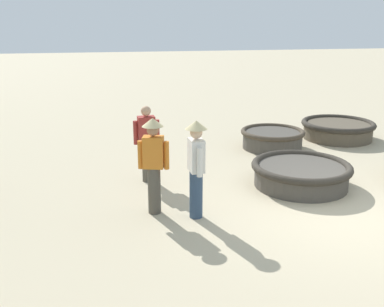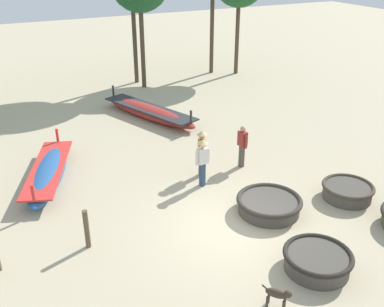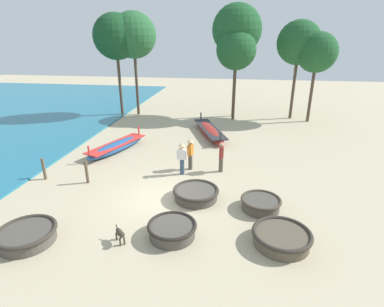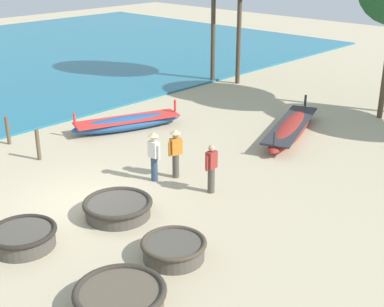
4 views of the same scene
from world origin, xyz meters
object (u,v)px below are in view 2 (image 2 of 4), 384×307
Objects in this scene: coracle_far_right at (269,204)px; fisherman_standing_right at (202,150)px; coracle_tilted at (317,260)px; coracle_weathered at (348,191)px; dog at (279,294)px; long_boat_red_hull at (49,172)px; long_boat_green_hull at (149,112)px; mooring_post_inland at (87,229)px; fisherman_crouching at (203,159)px; fisherman_standing_left at (242,145)px.

fisherman_standing_right reaches higher than coracle_far_right.
coracle_tilted is 2.75m from coracle_far_right.
dog is at bearing -149.05° from coracle_weathered.
long_boat_red_hull is 5.29m from fisherman_standing_right.
long_boat_green_hull is 6.11m from fisherman_standing_right.
dog is 0.49× the size of mooring_post_inland.
fisherman_crouching reaches higher than long_boat_red_hull.
fisherman_crouching reaches higher than coracle_far_right.
coracle_tilted reaches higher than coracle_far_right.
coracle_weathered is 0.34× the size of long_boat_red_hull.
coracle_far_right is at bearing -66.42° from fisherman_crouching.
long_boat_red_hull is 0.83× the size of long_boat_green_hull.
fisherman_crouching is at bearing -162.36° from fisherman_standing_left.
fisherman_standing_left is 2.85× the size of dog.
fisherman_crouching is at bearing -30.47° from long_boat_red_hull.
fisherman_crouching is (4.53, -2.67, 0.66)m from long_boat_red_hull.
mooring_post_inland is (-5.06, -8.34, 0.27)m from long_boat_green_hull.
fisherman_standing_left is at bearing 64.52° from dog.
coracle_tilted is 5.77m from fisherman_standing_right.
coracle_far_right is (-2.70, 0.44, -0.00)m from coracle_weathered.
dog is (-1.08, -5.69, -0.59)m from fisherman_crouching.
long_boat_red_hull is 4.30m from mooring_post_inland.
dog is at bearing -51.68° from mooring_post_inland.
long_boat_red_hull is at bearing 123.39° from coracle_tilted.
coracle_weathered is 0.98× the size of fisherman_standing_right.
coracle_tilted is 3.89m from coracle_weathered.
coracle_weathered is at bearing 30.95° from dog.
long_boat_green_hull is at bearing 85.84° from fisherman_standing_right.
coracle_far_right is 9.08m from long_boat_green_hull.
fisherman_standing_left reaches higher than mooring_post_inland.
coracle_far_right is at bearing 170.65° from coracle_weathered.
fisherman_standing_left is 2.02m from fisherman_crouching.
coracle_tilted is 1.54× the size of mooring_post_inland.
coracle_tilted is 9.26m from long_boat_red_hull.
fisherman_standing_right reaches higher than mooring_post_inland.
coracle_tilted is at bearing -35.32° from mooring_post_inland.
dog is at bearing -67.56° from long_boat_red_hull.
mooring_post_inland is at bearing -159.32° from fisherman_crouching.
coracle_tilted is at bearing -144.46° from coracle_weathered.
long_boat_red_hull is at bearing 112.44° from dog.
fisherman_standing_left reaches higher than long_boat_green_hull.
fisherman_standing_right reaches higher than coracle_tilted.
long_boat_green_hull is at bearing 107.32° from coracle_weathered.
fisherman_standing_right is (-0.24, 5.73, 0.68)m from coracle_tilted.
mooring_post_inland reaches higher than long_boat_red_hull.
long_boat_green_hull is 9.76m from mooring_post_inland.
long_boat_red_hull and long_boat_green_hull have the same top height.
mooring_post_inland is (0.24, -4.29, 0.27)m from long_boat_red_hull.
long_boat_red_hull is at bearing -142.55° from long_boat_green_hull.
coracle_weathered is 0.29× the size of long_boat_green_hull.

